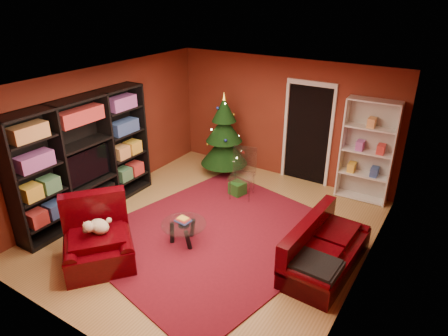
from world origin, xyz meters
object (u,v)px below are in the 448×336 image
Objects in this scene: gift_box_red at (228,159)px; dog at (99,226)px; sofa at (327,246)px; acrylic_chair at (242,177)px; media_unit at (85,159)px; rug at (216,234)px; christmas_tree at (224,135)px; armchair at (98,240)px; white_bookshelf at (367,152)px; gift_box_green at (237,189)px; coffee_table at (184,233)px.

dog reaches higher than gift_box_red.
sofa is 1.91× the size of acrylic_chair.
acrylic_chair is at bearing 24.01° from dog.
rug is at bearing 13.18° from media_unit.
christmas_tree reaches higher than acrylic_chair.
gift_box_red is 4.29m from armchair.
white_bookshelf is 5.13m from armchair.
sofa is (2.31, -1.28, 0.24)m from gift_box_green.
rug is 2.72m from christmas_tree.
acrylic_chair reaches higher than armchair.
dog reaches higher than coffee_table.
rug is 0.59m from coffee_table.
christmas_tree is at bearing 41.54° from dog.
christmas_tree is 4.71× the size of dog.
white_bookshelf is 1.93× the size of armchair.
armchair reaches higher than sofa.
acrylic_chair reaches higher than gift_box_green.
christmas_tree is 2.02× the size of acrylic_chair.
christmas_tree is at bearing 66.99° from media_unit.
white_bookshelf is at bearing 15.80° from acrylic_chair.
dog is 0.23× the size of sofa.
media_unit reaches higher than christmas_tree.
gift_box_green is at bearing -51.06° from gift_box_red.
coffee_table is at bearing 4.56° from armchair.
gift_box_red is (-1.41, 2.68, 0.10)m from rug.
white_bookshelf is 3.83m from coffee_table.
media_unit is 3.08× the size of acrylic_chair.
white_bookshelf is (2.99, 0.42, 0.10)m from christmas_tree.
gift_box_green is 1.93m from coffee_table.
gift_box_green is (0.82, -0.78, -0.77)m from christmas_tree.
coffee_table reaches higher than rug.
acrylic_chair is (-0.30, 1.41, 0.45)m from rug.
gift_box_green is (-0.43, 1.46, 0.13)m from rug.
acrylic_chair is at bearing -48.73° from gift_box_red.
sofa is at bearing -88.66° from white_bookshelf.
media_unit reaches higher than rug.
white_bookshelf is (4.16, 3.25, -0.08)m from media_unit.
gift_box_green is at bearing -43.67° from christmas_tree.
armchair reaches higher than gift_box_red.
sofa is (3.29, -2.50, 0.27)m from gift_box_red.
acrylic_chair is (0.79, 2.93, -0.16)m from dog.
media_unit is 2.64× the size of armchair.
white_bookshelf reaches higher than armchair.
gift_box_red is 0.57× the size of dog.
white_bookshelf is 5.22× the size of dog.
rug is 2.18× the size of sofa.
dog is at bearing 122.39° from sofa.
media_unit is 5.28m from white_bookshelf.
gift_box_green is 1.57m from gift_box_red.
christmas_tree is at bearing 109.01° from coffee_table.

